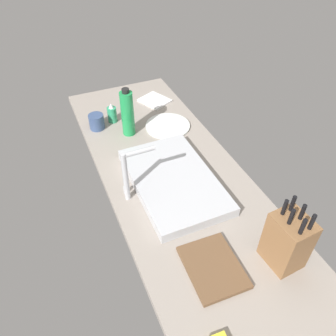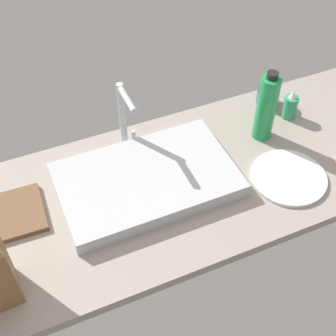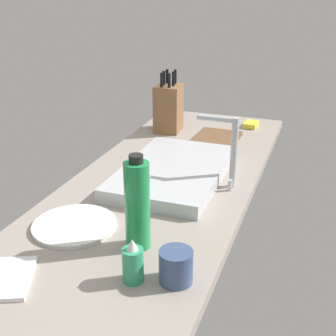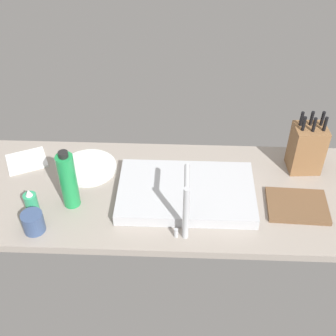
# 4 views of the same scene
# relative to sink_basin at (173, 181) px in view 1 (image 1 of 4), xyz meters

# --- Properties ---
(countertop_slab) EXTENTS (1.88, 0.65, 0.04)m
(countertop_slab) POSITION_rel_sink_basin_xyz_m (0.07, -0.03, -0.04)
(countertop_slab) COLOR gray
(countertop_slab) RESTS_ON ground
(sink_basin) EXTENTS (0.57, 0.35, 0.05)m
(sink_basin) POSITION_rel_sink_basin_xyz_m (0.00, 0.00, 0.00)
(sink_basin) COLOR #B7BABF
(sink_basin) RESTS_ON countertop_slab
(faucet) EXTENTS (0.06, 0.15, 0.25)m
(faucet) POSITION_rel_sink_basin_xyz_m (0.00, 0.20, 0.13)
(faucet) COLOR #B7BABF
(faucet) RESTS_ON countertop_slab
(knife_block) EXTENTS (0.14, 0.13, 0.29)m
(knife_block) POSITION_rel_sink_basin_xyz_m (-0.52, -0.21, 0.09)
(knife_block) COLOR brown
(knife_block) RESTS_ON countertop_slab
(cutting_board) EXTENTS (0.25, 0.20, 0.02)m
(cutting_board) POSITION_rel_sink_basin_xyz_m (-0.46, 0.05, -0.02)
(cutting_board) COLOR brown
(cutting_board) RESTS_ON countertop_slab
(soap_bottle) EXTENTS (0.05, 0.05, 0.12)m
(soap_bottle) POSITION_rel_sink_basin_xyz_m (0.62, 0.11, 0.03)
(soap_bottle) COLOR #2D9966
(soap_bottle) RESTS_ON countertop_slab
(water_bottle) EXTENTS (0.07, 0.07, 0.27)m
(water_bottle) POSITION_rel_sink_basin_xyz_m (0.47, 0.06, 0.10)
(water_bottle) COLOR #1E8E47
(water_bottle) RESTS_ON countertop_slab
(dinner_plate) EXTENTS (0.25, 0.25, 0.01)m
(dinner_plate) POSITION_rel_sink_basin_xyz_m (0.44, -0.16, -0.02)
(dinner_plate) COLOR silver
(dinner_plate) RESTS_ON countertop_slab
(dish_towel) EXTENTS (0.22, 0.20, 0.01)m
(dish_towel) POSITION_rel_sink_basin_xyz_m (0.73, -0.20, -0.02)
(dish_towel) COLOR white
(dish_towel) RESTS_ON countertop_slab
(coffee_mug) EXTENTS (0.08, 0.08, 0.09)m
(coffee_mug) POSITION_rel_sink_basin_xyz_m (0.59, 0.21, 0.02)
(coffee_mug) COLOR #384C75
(coffee_mug) RESTS_ON countertop_slab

